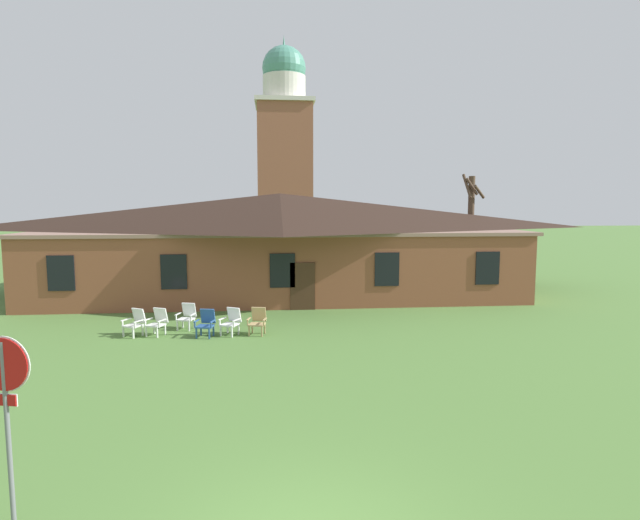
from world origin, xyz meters
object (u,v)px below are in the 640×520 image
(lawn_chair_right_end, at_px, (231,321))
(lawn_chair_far_side, at_px, (258,320))
(stop_sign, at_px, (5,392))
(lawn_chair_near_door, at_px, (158,321))
(lawn_chair_middle, at_px, (206,322))
(lawn_chair_by_porch, at_px, (135,322))
(lawn_chair_left_end, at_px, (187,316))

(lawn_chair_right_end, xyz_separation_m, lawn_chair_far_side, (0.93, -0.03, 0.00))
(stop_sign, height_order, lawn_chair_near_door, stop_sign)
(lawn_chair_near_door, bearing_deg, stop_sign, -88.30)
(lawn_chair_middle, bearing_deg, lawn_chair_near_door, 168.63)
(lawn_chair_by_porch, relative_size, lawn_chair_right_end, 1.00)
(lawn_chair_middle, bearing_deg, stop_sign, -97.61)
(stop_sign, relative_size, lawn_chair_near_door, 2.93)
(lawn_chair_by_porch, height_order, lawn_chair_far_side, same)
(stop_sign, bearing_deg, lawn_chair_near_door, 91.70)
(lawn_chair_right_end, bearing_deg, lawn_chair_left_end, 149.39)
(lawn_chair_by_porch, relative_size, lawn_chair_near_door, 1.00)
(lawn_chair_by_porch, bearing_deg, lawn_chair_right_end, -2.59)
(lawn_chair_near_door, xyz_separation_m, lawn_chair_left_end, (0.89, 0.85, 0.00))
(lawn_chair_by_porch, bearing_deg, stop_sign, -84.29)
(lawn_chair_by_porch, distance_m, lawn_chair_middle, 2.53)
(stop_sign, distance_m, lawn_chair_right_end, 11.11)
(stop_sign, relative_size, lawn_chair_by_porch, 2.93)
(lawn_chair_right_end, bearing_deg, lawn_chair_by_porch, 177.41)
(lawn_chair_by_porch, distance_m, lawn_chair_left_end, 1.87)
(stop_sign, height_order, lawn_chair_left_end, stop_sign)
(stop_sign, height_order, lawn_chair_by_porch, stop_sign)
(lawn_chair_middle, distance_m, lawn_chair_far_side, 1.81)
(stop_sign, distance_m, lawn_chair_left_end, 11.89)
(lawn_chair_middle, bearing_deg, lawn_chair_left_end, 125.37)
(stop_sign, distance_m, lawn_chair_middle, 10.79)
(stop_sign, xyz_separation_m, lawn_chair_near_door, (-0.32, 10.94, -1.49))
(lawn_chair_middle, bearing_deg, lawn_chair_by_porch, 172.43)
(lawn_chair_far_side, bearing_deg, lawn_chair_by_porch, 177.50)
(lawn_chair_left_end, distance_m, lawn_chair_right_end, 1.99)
(lawn_chair_left_end, xyz_separation_m, lawn_chair_middle, (0.85, -1.20, 0.00))
(lawn_chair_by_porch, xyz_separation_m, lawn_chair_far_side, (4.31, -0.19, 0.00))
(lawn_chair_near_door, xyz_separation_m, lawn_chair_far_side, (3.54, -0.20, 0.00))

